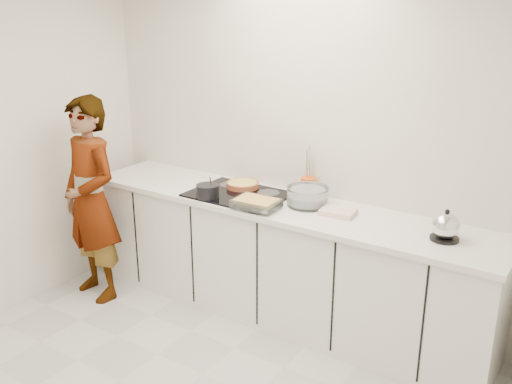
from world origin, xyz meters
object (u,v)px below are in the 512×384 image
Objects in this scene: hob at (238,194)px; tart_dish at (243,184)px; mixing_bowl at (308,197)px; kettle at (446,227)px; utensil_crock at (308,187)px; saucepan at (208,191)px; baking_dish at (256,203)px; cook at (91,200)px.

tart_dish is at bearing 112.84° from hob.
tart_dish is at bearing 175.29° from mixing_bowl.
kettle reaches higher than utensil_crock.
saucepan reaches higher than tart_dish.
baking_dish is at bearing -32.44° from hob.
cook reaches higher than hob.
kettle reaches higher than hob.
kettle is (1.69, 0.20, 0.02)m from saucepan.
tart_dish is at bearing 136.89° from baking_dish.
cook is at bearing -165.20° from baking_dish.
hob is 0.53m from utensil_crock.
saucepan is at bearing -157.53° from mixing_bowl.
hob is at bearing 147.56° from baking_dish.
tart_dish is at bearing 75.93° from saucepan.
mixing_bowl is (0.26, 0.27, 0.02)m from baking_dish.
saucepan is at bearing -173.10° from kettle.
mixing_bowl is at bearing 9.41° from hob.
tart_dish is 2.29× the size of utensil_crock.
mixing_bowl reaches higher than hob.
baking_dish is at bearing -134.25° from mixing_bowl.
mixing_bowl is 1.01m from kettle.
mixing_bowl is at bearing -62.09° from utensil_crock.
baking_dish is 0.49m from utensil_crock.
cook is at bearing -158.71° from mixing_bowl.
mixing_bowl is 1.67× the size of kettle.
baking_dish is at bearing -171.47° from kettle.
tart_dish is 0.52m from utensil_crock.
utensil_crock is 0.09× the size of cook.
cook is (-1.33, -0.35, -0.14)m from baking_dish.
kettle is at bearing 8.53° from baking_dish.
hob is 0.15m from tart_dish.
mixing_bowl is (0.69, 0.28, 0.00)m from saucepan.
tart_dish is 0.20× the size of cook.
tart_dish reaches higher than hob.
utensil_crock reaches higher than tart_dish.
cook reaches higher than saucepan.
saucepan reaches higher than mixing_bowl.
hob is 0.25m from saucepan.
tart_dish is at bearing 175.40° from kettle.
mixing_bowl is at bearing 30.84° from cook.
cook is (-1.49, -0.81, -0.16)m from utensil_crock.
saucepan is at bearing -140.74° from utensil_crock.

